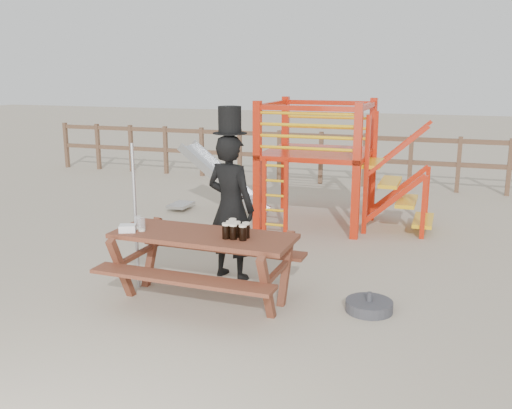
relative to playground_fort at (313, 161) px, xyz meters
The scene contains 10 objects.
ground 3.74m from the playground_fort, 91.99° to the right, with size 60.00×60.00×0.00m, color tan.
back_fence 3.44m from the playground_fort, 92.08° to the left, with size 15.09×0.09×1.20m.
playground_fort is the anchor object (origin of this frame).
picnic_table 3.85m from the playground_fort, 94.88° to the right, with size 2.07×1.45×0.79m.
man_with_hat 3.02m from the playground_fort, 95.88° to the right, with size 0.76×0.59×2.15m.
metal_pole 3.89m from the playground_fort, 108.69° to the right, with size 0.04×0.04×1.75m, color #B2B2B7.
parasol_base 3.93m from the playground_fort, 66.71° to the right, with size 0.52×0.52×0.22m.
paper_bag 4.17m from the playground_fort, 106.25° to the right, with size 0.18×0.14×0.08m, color white.
stout_pints 3.81m from the playground_fort, 89.00° to the right, with size 0.28×0.29×0.17m.
empty_glasses 4.03m from the playground_fort, 105.47° to the right, with size 0.17×0.15×0.15m.
Camera 1 is at (2.36, -5.78, 2.57)m, focal length 40.00 mm.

